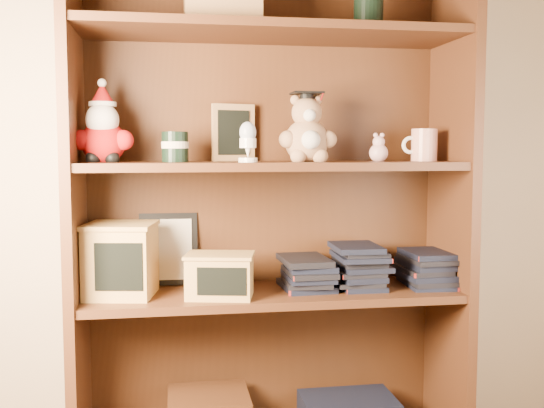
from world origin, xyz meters
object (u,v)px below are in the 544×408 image
(teacher_mug, at_px, (423,145))
(treats_box, at_px, (121,259))
(bookcase, at_px, (269,216))
(grad_teddy_bear, at_px, (307,134))

(teacher_mug, distance_m, treats_box, 1.00)
(teacher_mug, bearing_deg, bookcase, 174.10)
(grad_teddy_bear, xyz_separation_m, treats_box, (-0.56, 0.01, -0.37))
(bookcase, relative_size, teacher_mug, 13.89)
(teacher_mug, relative_size, treats_box, 0.50)
(bookcase, relative_size, treats_box, 6.92)
(bookcase, bearing_deg, treats_box, -173.52)
(bookcase, height_order, grad_teddy_bear, bookcase)
(bookcase, bearing_deg, grad_teddy_bear, -27.40)
(grad_teddy_bear, height_order, teacher_mug, grad_teddy_bear)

